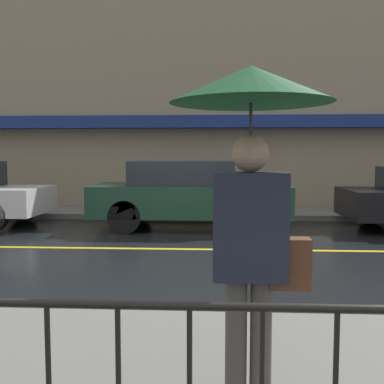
% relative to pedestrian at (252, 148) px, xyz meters
% --- Properties ---
extents(ground_plane, '(80.00, 80.00, 0.00)m').
position_rel_pedestrian_xyz_m(ground_plane, '(-0.76, 5.13, -1.69)').
color(ground_plane, black).
extents(sidewalk_far, '(28.00, 2.00, 0.14)m').
position_rel_pedestrian_xyz_m(sidewalk_far, '(-0.76, 9.64, -1.62)').
color(sidewalk_far, slate).
rests_on(sidewalk_far, ground_plane).
extents(lane_marking, '(25.20, 0.12, 0.01)m').
position_rel_pedestrian_xyz_m(lane_marking, '(-0.76, 5.13, -1.69)').
color(lane_marking, gold).
rests_on(lane_marking, ground_plane).
extents(building_storefront, '(28.00, 0.85, 6.56)m').
position_rel_pedestrian_xyz_m(building_storefront, '(-0.76, 10.77, 1.55)').
color(building_storefront, gray).
rests_on(building_storefront, ground_plane).
extents(railing_foreground, '(12.00, 0.04, 0.91)m').
position_rel_pedestrian_xyz_m(railing_foreground, '(-0.76, -0.82, -0.98)').
color(railing_foreground, black).
rests_on(railing_foreground, sidewalk_near).
extents(pedestrian, '(0.94, 0.94, 2.02)m').
position_rel_pedestrian_xyz_m(pedestrian, '(0.00, 0.00, 0.00)').
color(pedestrian, '#4C4742').
rests_on(pedestrian, sidewalk_near).
extents(car_dark_green, '(4.36, 1.84, 1.52)m').
position_rel_pedestrian_xyz_m(car_dark_green, '(-0.83, 7.46, -0.91)').
color(car_dark_green, '#193828').
rests_on(car_dark_green, ground_plane).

